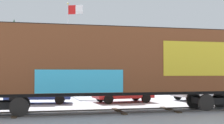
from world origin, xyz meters
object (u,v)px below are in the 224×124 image
freight_car (116,62)px  parked_car_silver (199,89)px  flagpole (71,35)px  parked_car_blue (38,90)px  parked_car_red (123,90)px

freight_car → parked_car_silver: size_ratio=4.06×
flagpole → parked_car_silver: bearing=-45.1°
parked_car_blue → parked_car_silver: size_ratio=1.10×
freight_car → parked_car_red: size_ratio=3.98×
parked_car_red → parked_car_silver: parked_car_red is taller
flagpole → parked_car_blue: flagpole is taller
freight_car → parked_car_blue: bearing=124.4°
parked_car_red → parked_car_silver: size_ratio=1.02×
parked_car_silver → freight_car: bearing=-147.5°
flagpole → parked_car_red: (2.60, -8.67, -4.86)m
parked_car_red → parked_car_silver: bearing=0.2°
freight_car → parked_car_blue: (-3.91, 5.71, -1.75)m
parked_car_red → flagpole: bearing=106.7°
flagpole → parked_car_red: bearing=-73.3°
flagpole → freight_car: bearing=-87.0°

